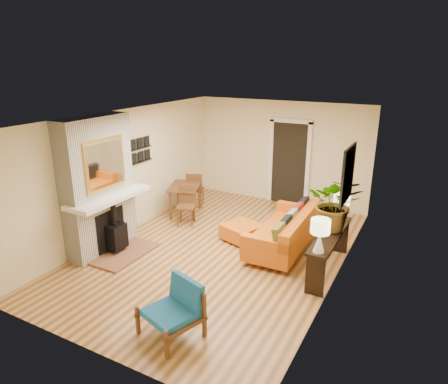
{
  "coord_description": "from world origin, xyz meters",
  "views": [
    {
      "loc": [
        3.41,
        -6.16,
        3.57
      ],
      "look_at": [
        0.0,
        0.2,
        1.15
      ],
      "focal_mm": 32.0,
      "sensor_mm": 36.0,
      "label": 1
    }
  ],
  "objects_px": {
    "blue_chair": "(176,306)",
    "lamp_near": "(320,232)",
    "lamp_far": "(342,203)",
    "sofa": "(287,232)",
    "ottoman": "(242,231)",
    "dining_table": "(188,191)",
    "console_table": "(330,241)",
    "houseplant": "(335,203)"
  },
  "relations": [
    {
      "from": "blue_chair",
      "to": "lamp_far",
      "type": "bearing_deg",
      "value": 66.99
    },
    {
      "from": "console_table",
      "to": "lamp_near",
      "type": "height_order",
      "value": "lamp_near"
    },
    {
      "from": "dining_table",
      "to": "console_table",
      "type": "height_order",
      "value": "dining_table"
    },
    {
      "from": "ottoman",
      "to": "dining_table",
      "type": "height_order",
      "value": "dining_table"
    },
    {
      "from": "ottoman",
      "to": "lamp_far",
      "type": "xyz_separation_m",
      "value": [
        1.89,
        0.26,
        0.86
      ]
    },
    {
      "from": "ottoman",
      "to": "lamp_near",
      "type": "distance_m",
      "value": 2.4
    },
    {
      "from": "blue_chair",
      "to": "lamp_far",
      "type": "xyz_separation_m",
      "value": [
        1.4,
        3.3,
        0.66
      ]
    },
    {
      "from": "sofa",
      "to": "blue_chair",
      "type": "relative_size",
      "value": 2.35
    },
    {
      "from": "console_table",
      "to": "lamp_near",
      "type": "distance_m",
      "value": 0.91
    },
    {
      "from": "ottoman",
      "to": "blue_chair",
      "type": "distance_m",
      "value": 3.09
    },
    {
      "from": "blue_chair",
      "to": "lamp_far",
      "type": "height_order",
      "value": "lamp_far"
    },
    {
      "from": "ottoman",
      "to": "sofa",
      "type": "bearing_deg",
      "value": 3.84
    },
    {
      "from": "lamp_near",
      "to": "lamp_far",
      "type": "distance_m",
      "value": 1.46
    },
    {
      "from": "ottoman",
      "to": "dining_table",
      "type": "xyz_separation_m",
      "value": [
        -1.77,
        0.7,
        0.38
      ]
    },
    {
      "from": "dining_table",
      "to": "lamp_far",
      "type": "xyz_separation_m",
      "value": [
        3.65,
        -0.44,
        0.48
      ]
    },
    {
      "from": "sofa",
      "to": "ottoman",
      "type": "bearing_deg",
      "value": -176.16
    },
    {
      "from": "sofa",
      "to": "lamp_near",
      "type": "bearing_deg",
      "value": -53.21
    },
    {
      "from": "blue_chair",
      "to": "sofa",
      "type": "bearing_deg",
      "value": 81.59
    },
    {
      "from": "lamp_near",
      "to": "houseplant",
      "type": "xyz_separation_m",
      "value": [
        -0.01,
        0.96,
        0.15
      ]
    },
    {
      "from": "ottoman",
      "to": "console_table",
      "type": "height_order",
      "value": "console_table"
    },
    {
      "from": "lamp_near",
      "to": "houseplant",
      "type": "height_order",
      "value": "houseplant"
    },
    {
      "from": "lamp_far",
      "to": "sofa",
      "type": "bearing_deg",
      "value": -168.25
    },
    {
      "from": "blue_chair",
      "to": "ottoman",
      "type": "bearing_deg",
      "value": 99.06
    },
    {
      "from": "blue_chair",
      "to": "houseplant",
      "type": "bearing_deg",
      "value": 63.61
    },
    {
      "from": "dining_table",
      "to": "lamp_near",
      "type": "xyz_separation_m",
      "value": [
        3.65,
        -1.9,
        0.48
      ]
    },
    {
      "from": "dining_table",
      "to": "console_table",
      "type": "relative_size",
      "value": 0.9
    },
    {
      "from": "blue_chair",
      "to": "lamp_near",
      "type": "xyz_separation_m",
      "value": [
        1.4,
        1.84,
        0.66
      ]
    },
    {
      "from": "dining_table",
      "to": "console_table",
      "type": "distance_m",
      "value": 3.83
    },
    {
      "from": "blue_chair",
      "to": "console_table",
      "type": "xyz_separation_m",
      "value": [
        1.4,
        2.61,
        0.17
      ]
    },
    {
      "from": "blue_chair",
      "to": "houseplant",
      "type": "relative_size",
      "value": 0.92
    },
    {
      "from": "console_table",
      "to": "lamp_near",
      "type": "xyz_separation_m",
      "value": [
        0.0,
        -0.77,
        0.49
      ]
    },
    {
      "from": "dining_table",
      "to": "houseplant",
      "type": "relative_size",
      "value": 1.71
    },
    {
      "from": "sofa",
      "to": "ottoman",
      "type": "relative_size",
      "value": 2.48
    },
    {
      "from": "ottoman",
      "to": "blue_chair",
      "type": "bearing_deg",
      "value": -80.94
    },
    {
      "from": "sofa",
      "to": "console_table",
      "type": "relative_size",
      "value": 1.15
    },
    {
      "from": "lamp_far",
      "to": "dining_table",
      "type": "bearing_deg",
      "value": 173.11
    },
    {
      "from": "blue_chair",
      "to": "lamp_near",
      "type": "relative_size",
      "value": 1.67
    },
    {
      "from": "lamp_near",
      "to": "houseplant",
      "type": "distance_m",
      "value": 0.97
    },
    {
      "from": "sofa",
      "to": "console_table",
      "type": "bearing_deg",
      "value": -27.62
    },
    {
      "from": "dining_table",
      "to": "houseplant",
      "type": "distance_m",
      "value": 3.82
    },
    {
      "from": "lamp_near",
      "to": "houseplant",
      "type": "relative_size",
      "value": 0.55
    },
    {
      "from": "ottoman",
      "to": "blue_chair",
      "type": "relative_size",
      "value": 0.95
    }
  ]
}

